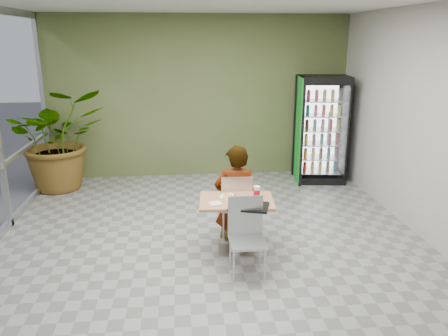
# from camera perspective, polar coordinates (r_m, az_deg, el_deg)

# --- Properties ---
(ground) EXTENTS (7.00, 7.00, 0.00)m
(ground) POSITION_cam_1_polar(r_m,az_deg,el_deg) (5.93, -1.48, -10.88)
(ground) COLOR gray
(ground) RESTS_ON ground
(room_envelope) EXTENTS (6.00, 7.00, 3.20)m
(room_envelope) POSITION_cam_1_polar(r_m,az_deg,el_deg) (5.39, -1.61, 4.39)
(room_envelope) COLOR #BAB7A8
(room_envelope) RESTS_ON ground
(dining_table) EXTENTS (0.99, 0.73, 0.75)m
(dining_table) POSITION_cam_1_polar(r_m,az_deg,el_deg) (5.69, 1.63, -6.18)
(dining_table) COLOR tan
(dining_table) RESTS_ON ground
(chair_far) EXTENTS (0.43, 0.44, 0.95)m
(chair_far) POSITION_cam_1_polar(r_m,az_deg,el_deg) (6.08, 1.58, -4.43)
(chair_far) COLOR #B3B6B8
(chair_far) RESTS_ON ground
(chair_near) EXTENTS (0.42, 0.43, 0.95)m
(chair_near) POSITION_cam_1_polar(r_m,az_deg,el_deg) (5.23, 2.93, -8.12)
(chair_near) COLOR #B3B6B8
(chair_near) RESTS_ON ground
(seated_woman) EXTENTS (0.62, 0.41, 1.66)m
(seated_woman) POSITION_cam_1_polar(r_m,az_deg,el_deg) (6.14, 1.54, -4.52)
(seated_woman) COLOR black
(seated_woman) RESTS_ON ground
(pizza_plate) EXTENTS (0.33, 0.26, 0.03)m
(pizza_plate) POSITION_cam_1_polar(r_m,az_deg,el_deg) (5.69, 0.64, -3.69)
(pizza_plate) COLOR white
(pizza_plate) RESTS_ON dining_table
(soda_cup) EXTENTS (0.09, 0.09, 0.16)m
(soda_cup) POSITION_cam_1_polar(r_m,az_deg,el_deg) (5.67, 4.31, -3.16)
(soda_cup) COLOR white
(soda_cup) RESTS_ON dining_table
(napkin_stack) EXTENTS (0.18, 0.18, 0.02)m
(napkin_stack) POSITION_cam_1_polar(r_m,az_deg,el_deg) (5.45, -1.14, -4.68)
(napkin_stack) COLOR white
(napkin_stack) RESTS_ON dining_table
(cafeteria_tray) EXTENTS (0.56, 0.47, 0.03)m
(cafeteria_tray) POSITION_cam_1_polar(r_m,az_deg,el_deg) (5.36, 3.24, -5.04)
(cafeteria_tray) COLOR black
(cafeteria_tray) RESTS_ON dining_table
(beverage_fridge) EXTENTS (1.03, 0.83, 2.06)m
(beverage_fridge) POSITION_cam_1_polar(r_m,az_deg,el_deg) (8.74, 12.61, 4.92)
(beverage_fridge) COLOR black
(beverage_fridge) RESTS_ON ground
(potted_plant) EXTENTS (2.15, 2.03, 1.89)m
(potted_plant) POSITION_cam_1_polar(r_m,az_deg,el_deg) (8.65, -20.81, 3.53)
(potted_plant) COLOR #2D5E25
(potted_plant) RESTS_ON ground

